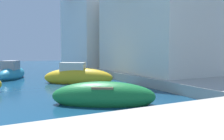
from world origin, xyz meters
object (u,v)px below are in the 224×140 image
object	(u,v)px
waterfront_building_annex	(102,24)
moored_boat_4	(103,96)
moored_boat_1	(78,77)
moored_boat_6	(12,73)
waterfront_building_main	(158,22)

from	to	relation	value
waterfront_building_annex	moored_boat_4	bearing A→B (deg)	-114.39
moored_boat_1	moored_boat_4	world-z (taller)	moored_boat_1
moored_boat_6	moored_boat_1	bearing A→B (deg)	-115.61
moored_boat_6	waterfront_building_annex	bearing A→B (deg)	-36.59
moored_boat_1	moored_boat_6	bearing A→B (deg)	160.12
moored_boat_4	moored_boat_6	world-z (taller)	moored_boat_6
moored_boat_1	moored_boat_4	xyz separation A→B (m)	(-1.00, -5.92, -0.08)
moored_boat_4	waterfront_building_annex	size ratio (longest dim) A/B	0.44
moored_boat_4	waterfront_building_main	world-z (taller)	waterfront_building_main
moored_boat_1	waterfront_building_main	distance (m)	6.86
moored_boat_4	moored_boat_6	distance (m)	10.54
moored_boat_1	moored_boat_4	size ratio (longest dim) A/B	1.09
moored_boat_4	waterfront_building_main	distance (m)	9.55
moored_boat_4	waterfront_building_main	size ratio (longest dim) A/B	0.44
waterfront_building_main	waterfront_building_annex	bearing A→B (deg)	90.00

